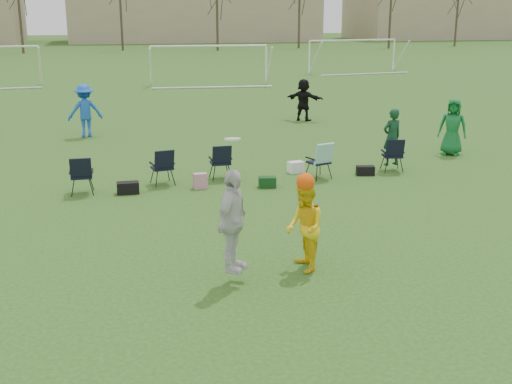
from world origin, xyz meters
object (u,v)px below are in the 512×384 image
object	(u,v)px
fielder_blue	(85,111)
goal_right	(353,47)
center_contest	(270,223)
goal_mid	(209,54)
fielder_green_far	(453,127)
fielder_black	(304,100)

from	to	relation	value
fielder_blue	goal_right	bearing A→B (deg)	-140.20
center_contest	goal_mid	size ratio (longest dim) A/B	0.34
fielder_green_far	goal_right	world-z (taller)	goal_right
fielder_green_far	goal_mid	xyz separation A→B (m)	(-4.18, 22.33, 1.02)
center_contest	fielder_green_far	bearing A→B (deg)	45.23
goal_right	fielder_black	bearing A→B (deg)	-124.63
goal_mid	goal_right	distance (m)	13.42
fielder_blue	fielder_green_far	distance (m)	12.91
fielder_blue	fielder_green_far	size ratio (longest dim) A/B	1.06
center_contest	goal_right	world-z (taller)	center_contest
fielder_green_far	fielder_black	bearing A→B (deg)	144.40
goal_mid	goal_right	bearing A→B (deg)	30.57
center_contest	goal_mid	world-z (taller)	center_contest
fielder_blue	goal_mid	world-z (taller)	goal_mid
fielder_green_far	fielder_black	size ratio (longest dim) A/B	1.03
fielder_blue	goal_right	world-z (taller)	goal_right
goal_right	goal_mid	bearing A→B (deg)	-161.43
fielder_black	goal_mid	world-z (taller)	goal_mid
fielder_blue	goal_mid	bearing A→B (deg)	-123.45
fielder_green_far	goal_right	bearing A→B (deg)	109.92
fielder_green_far	fielder_black	world-z (taller)	fielder_green_far
fielder_blue	fielder_black	size ratio (longest dim) A/B	1.09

